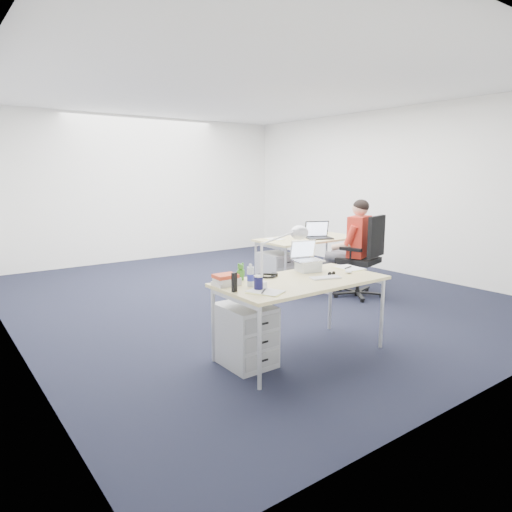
# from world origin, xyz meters

# --- Properties ---
(floor) EXTENTS (7.00, 7.00, 0.00)m
(floor) POSITION_xyz_m (0.00, 0.00, 0.00)
(floor) COLOR black
(floor) RESTS_ON ground
(room) EXTENTS (6.02, 7.02, 2.80)m
(room) POSITION_xyz_m (0.00, 0.00, 1.71)
(room) COLOR white
(room) RESTS_ON ground
(desk_near) EXTENTS (1.60, 0.80, 0.73)m
(desk_near) POSITION_xyz_m (-0.84, -2.07, 0.68)
(desk_near) COLOR #D0BD78
(desk_near) RESTS_ON ground
(desk_far) EXTENTS (1.60, 0.80, 0.73)m
(desk_far) POSITION_xyz_m (1.13, -0.04, 0.68)
(desk_far) COLOR #D0BD78
(desk_far) RESTS_ON ground
(office_chair) EXTENTS (0.90, 0.90, 1.14)m
(office_chair) POSITION_xyz_m (1.24, -1.00, 0.32)
(office_chair) COLOR black
(office_chair) RESTS_ON ground
(seated_person) EXTENTS (0.59, 0.80, 1.34)m
(seated_person) POSITION_xyz_m (1.18, -0.82, 0.68)
(seated_person) COLOR red
(seated_person) RESTS_ON ground
(drawer_pedestal_near) EXTENTS (0.40, 0.50, 0.55)m
(drawer_pedestal_near) POSITION_xyz_m (-1.40, -1.94, 0.28)
(drawer_pedestal_near) COLOR #AFB2B5
(drawer_pedestal_near) RESTS_ON ground
(drawer_pedestal_far) EXTENTS (0.40, 0.50, 0.55)m
(drawer_pedestal_far) POSITION_xyz_m (0.53, 0.00, 0.28)
(drawer_pedestal_far) COLOR #AFB2B5
(drawer_pedestal_far) RESTS_ON ground
(silver_laptop) EXTENTS (0.33, 0.28, 0.30)m
(silver_laptop) POSITION_xyz_m (-0.54, -1.83, 0.88)
(silver_laptop) COLOR silver
(silver_laptop) RESTS_ON desk_near
(wireless_keyboard) EXTENTS (0.31, 0.20, 0.01)m
(wireless_keyboard) POSITION_xyz_m (-0.62, -2.16, 0.74)
(wireless_keyboard) COLOR white
(wireless_keyboard) RESTS_ON desk_near
(computer_mouse) EXTENTS (0.08, 0.10, 0.03)m
(computer_mouse) POSITION_xyz_m (-0.29, -2.14, 0.75)
(computer_mouse) COLOR white
(computer_mouse) RESTS_ON desk_near
(headphones) EXTENTS (0.25, 0.22, 0.04)m
(headphones) POSITION_xyz_m (-1.03, -1.79, 0.75)
(headphones) COLOR black
(headphones) RESTS_ON desk_near
(can_koozie) EXTENTS (0.09, 0.09, 0.13)m
(can_koozie) POSITION_xyz_m (-1.40, -2.14, 0.79)
(can_koozie) COLOR #171544
(can_koozie) RESTS_ON desk_near
(water_bottle) EXTENTS (0.08, 0.08, 0.20)m
(water_bottle) POSITION_xyz_m (-1.37, -1.98, 0.83)
(water_bottle) COLOR silver
(water_bottle) RESTS_ON desk_near
(bear_figurine) EXTENTS (0.09, 0.07, 0.16)m
(bear_figurine) POSITION_xyz_m (-1.31, -1.74, 0.81)
(bear_figurine) COLOR #216E1D
(bear_figurine) RESTS_ON desk_near
(book_stack) EXTENTS (0.24, 0.19, 0.10)m
(book_stack) POSITION_xyz_m (-1.52, -1.83, 0.78)
(book_stack) COLOR silver
(book_stack) RESTS_ON desk_near
(cordless_phone) EXTENTS (0.05, 0.04, 0.16)m
(cordless_phone) POSITION_xyz_m (-1.59, -2.07, 0.81)
(cordless_phone) COLOR black
(cordless_phone) RESTS_ON desk_near
(papers_left) EXTENTS (0.30, 0.34, 0.01)m
(papers_left) POSITION_xyz_m (-1.40, -2.24, 0.73)
(papers_left) COLOR #F3F58E
(papers_left) RESTS_ON desk_near
(papers_right) EXTENTS (0.21, 0.30, 0.01)m
(papers_right) POSITION_xyz_m (-0.11, -1.99, 0.73)
(papers_right) COLOR #F3F58E
(papers_right) RESTS_ON desk_near
(sunglasses) EXTENTS (0.10, 0.05, 0.02)m
(sunglasses) POSITION_xyz_m (-0.47, -2.09, 0.74)
(sunglasses) COLOR black
(sunglasses) RESTS_ON desk_near
(desk_lamp) EXTENTS (0.50, 0.26, 0.54)m
(desk_lamp) POSITION_xyz_m (-1.19, -2.12, 1.00)
(desk_lamp) COLOR silver
(desk_lamp) RESTS_ON desk_near
(dark_laptop) EXTENTS (0.49, 0.48, 0.27)m
(dark_laptop) POSITION_xyz_m (1.20, -0.20, 0.87)
(dark_laptop) COLOR black
(dark_laptop) RESTS_ON desk_far
(far_cup) EXTENTS (0.09, 0.09, 0.10)m
(far_cup) POSITION_xyz_m (1.53, 0.18, 0.78)
(far_cup) COLOR white
(far_cup) RESTS_ON desk_far
(far_papers) EXTENTS (0.25, 0.31, 0.01)m
(far_papers) POSITION_xyz_m (0.59, 0.12, 0.73)
(far_papers) COLOR white
(far_papers) RESTS_ON desk_far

